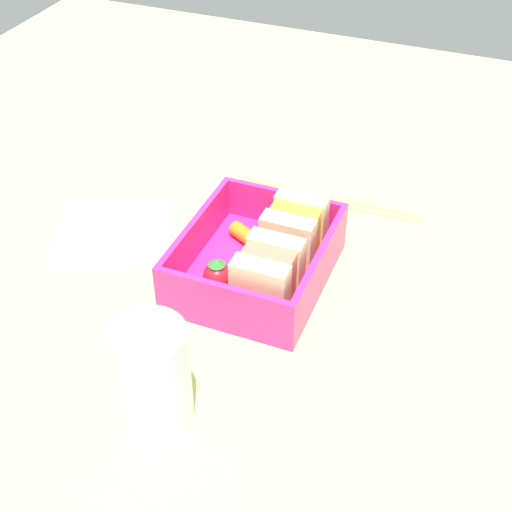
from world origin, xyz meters
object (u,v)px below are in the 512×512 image
carrot_stick_far_left (247,237)px  folded_napkin (113,232)px  strawberry_far_left (217,275)px  sandwich_left (294,231)px  drinking_glass (152,377)px  sandwich_center_left (268,275)px  chopstick_pair (329,198)px

carrot_stick_far_left → folded_napkin: (2.28, -14.12, -1.77)cm
carrot_stick_far_left → strawberry_far_left: (7.06, -0.05, 0.67)cm
sandwich_left → drinking_glass: bearing=-9.2°
sandwich_center_left → chopstick_pair: bearing=179.7°
sandwich_left → sandwich_center_left: bearing=0.0°
sandwich_left → chopstick_pair: 12.13cm
carrot_stick_far_left → strawberry_far_left: 7.09cm
strawberry_far_left → carrot_stick_far_left: bearing=179.6°
drinking_glass → strawberry_far_left: bearing=-174.8°
sandwich_center_left → folded_napkin: 19.75cm
sandwich_center_left → strawberry_far_left: bearing=-86.8°
drinking_glass → folded_napkin: (-19.19, -15.39, -4.43)cm
drinking_glass → sandwich_left: bearing=170.8°
sandwich_left → carrot_stick_far_left: 5.13cm
carrot_stick_far_left → chopstick_pair: bearing=157.5°
carrot_stick_far_left → folded_napkin: size_ratio=0.34×
strawberry_far_left → sandwich_left: bearing=146.3°
strawberry_far_left → chopstick_pair: strawberry_far_left is taller
carrot_stick_far_left → drinking_glass: bearing=3.4°
chopstick_pair → drinking_glass: drinking_glass is taller
sandwich_left → strawberry_far_left: sandwich_left is taller
drinking_glass → folded_napkin: bearing=-141.3°
sandwich_center_left → chopstick_pair: (-18.54, 0.10, -3.54)cm
carrot_stick_far_left → sandwich_left: bearing=91.8°
strawberry_far_left → folded_napkin: size_ratio=0.27×
sandwich_left → drinking_glass: drinking_glass is taller
sandwich_left → carrot_stick_far_left: bearing=-88.2°
carrot_stick_far_left → folded_napkin: bearing=-80.8°
carrot_stick_far_left → chopstick_pair: size_ratio=0.19×
sandwich_center_left → folded_napkin: sandwich_center_left is taller
chopstick_pair → drinking_glass: bearing=-6.2°
strawberry_far_left → sandwich_center_left: bearing=93.2°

